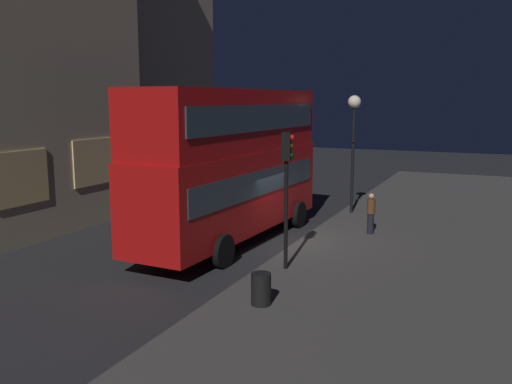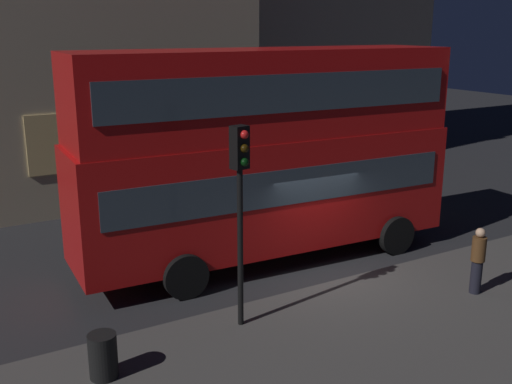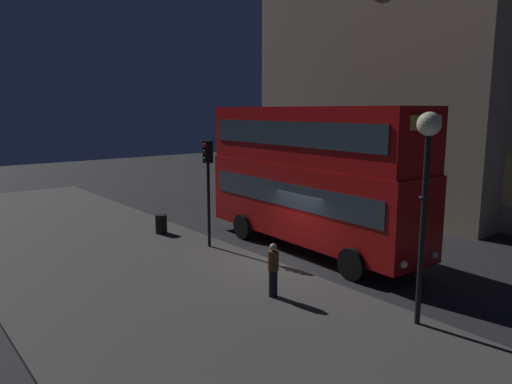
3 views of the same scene
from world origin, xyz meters
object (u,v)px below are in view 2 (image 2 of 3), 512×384
Objects in this scene: litter_bin at (103,356)px; double_decker_bus at (266,146)px; traffic_light_near_kerb at (240,186)px; pedestrian at (478,260)px.

double_decker_bus is at bearing 33.09° from litter_bin.
double_decker_bus reaches higher than litter_bin.
double_decker_bus is 2.47× the size of traffic_light_near_kerb.
traffic_light_near_kerb reaches higher than litter_bin.
double_decker_bus is at bearing 45.92° from pedestrian.
traffic_light_near_kerb reaches higher than pedestrian.
traffic_light_near_kerb is 5.08× the size of litter_bin.
pedestrian reaches higher than litter_bin.
litter_bin is at bearing 96.18° from pedestrian.
litter_bin is at bearing -144.16° from double_decker_bus.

